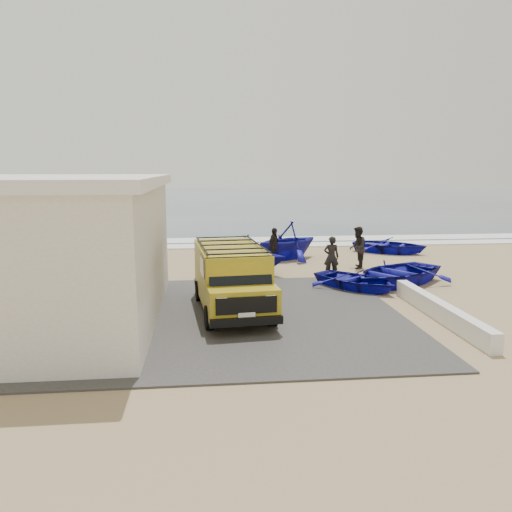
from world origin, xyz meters
name	(u,v)px	position (x,y,z in m)	size (l,w,h in m)	color
ground	(264,299)	(0.00, 0.00, 0.00)	(160.00, 160.00, 0.00)	#A1875D
slab	(208,316)	(-2.00, -2.00, 0.03)	(12.00, 10.00, 0.05)	#3F3C39
ocean	(218,200)	(0.00, 56.00, 0.00)	(180.00, 88.00, 0.01)	#385166
surf_line	(240,246)	(0.00, 12.00, 0.03)	(180.00, 1.60, 0.06)	white
surf_wash	(237,240)	(0.00, 14.50, 0.02)	(180.00, 2.20, 0.04)	white
building	(16,251)	(-7.50, -2.00, 2.16)	(8.40, 9.40, 4.30)	white
parapet	(440,311)	(5.00, -3.00, 0.28)	(0.35, 6.00, 0.55)	silver
van	(231,276)	(-1.22, -1.47, 1.16)	(2.45, 5.21, 2.16)	#AE991A
boat_near_left	(355,280)	(3.60, 1.01, 0.35)	(2.42, 3.39, 0.70)	#14149E
boat_near_right	(396,273)	(5.42, 1.64, 0.46)	(3.16, 4.43, 0.92)	#14149E
boat_mid_left	(251,254)	(-0.07, 4.31, 0.84)	(2.76, 3.20, 1.69)	#14149E
boat_far_left	(288,240)	(2.10, 7.58, 0.95)	(3.12, 3.61, 1.90)	#14149E
boat_far_right	(390,245)	(7.92, 8.90, 0.40)	(2.78, 3.89, 0.81)	#14149E
fisherman_front	(331,257)	(3.20, 3.11, 0.88)	(0.64, 0.42, 1.75)	black
fisherman_middle	(357,248)	(4.88, 4.94, 0.96)	(0.93, 0.73, 1.92)	black
fisherman_back	(274,245)	(1.28, 6.69, 0.85)	(1.00, 0.42, 1.70)	black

